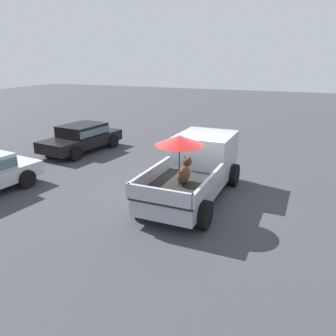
# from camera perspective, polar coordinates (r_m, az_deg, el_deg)

# --- Properties ---
(ground_plane) EXTENTS (80.00, 80.00, 0.00)m
(ground_plane) POSITION_cam_1_polar(r_m,az_deg,el_deg) (11.01, 4.10, -5.27)
(ground_plane) COLOR #38383D
(pickup_truck_main) EXTENTS (5.08, 2.32, 2.39)m
(pickup_truck_main) POSITION_cam_1_polar(r_m,az_deg,el_deg) (11.03, 4.96, 0.24)
(pickup_truck_main) COLOR black
(pickup_truck_main) RESTS_ON ground
(parked_sedan_near) EXTENTS (4.48, 2.36, 1.33)m
(parked_sedan_near) POSITION_cam_1_polar(r_m,az_deg,el_deg) (16.92, -14.62, 5.28)
(parked_sedan_near) COLOR black
(parked_sedan_near) RESTS_ON ground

